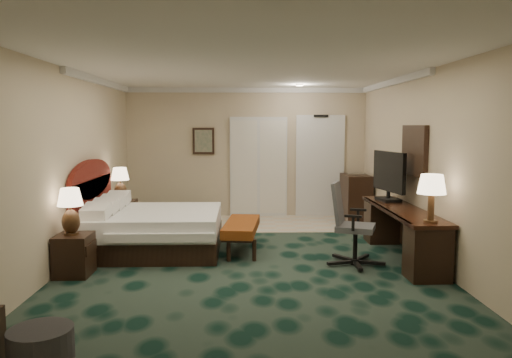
{
  "coord_description": "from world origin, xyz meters",
  "views": [
    {
      "loc": [
        -0.12,
        -6.74,
        1.92
      ],
      "look_at": [
        0.1,
        0.6,
        1.13
      ],
      "focal_mm": 35.0,
      "sensor_mm": 36.0,
      "label": 1
    }
  ],
  "objects_px": {
    "tv": "(389,176)",
    "minibar": "(356,198)",
    "lamp_far": "(120,184)",
    "bed_bench": "(241,236)",
    "lamp_near": "(71,211)",
    "ottoman": "(41,351)",
    "desk": "(401,233)",
    "bed": "(156,231)",
    "nightstand_far": "(122,217)",
    "desk_chair": "(356,224)",
    "nightstand_near": "(74,255)"
  },
  "relations": [
    {
      "from": "tv",
      "to": "minibar",
      "type": "distance_m",
      "value": 2.3
    },
    {
      "from": "tv",
      "to": "lamp_far",
      "type": "bearing_deg",
      "value": 156.75
    },
    {
      "from": "bed_bench",
      "to": "tv",
      "type": "bearing_deg",
      "value": 11.81
    },
    {
      "from": "bed_bench",
      "to": "lamp_near",
      "type": "bearing_deg",
      "value": -145.22
    },
    {
      "from": "ottoman",
      "to": "desk",
      "type": "distance_m",
      "value": 5.09
    },
    {
      "from": "bed",
      "to": "nightstand_far",
      "type": "height_order",
      "value": "bed"
    },
    {
      "from": "lamp_near",
      "to": "minibar",
      "type": "distance_m",
      "value": 5.78
    },
    {
      "from": "nightstand_far",
      "to": "desk_chair",
      "type": "xyz_separation_m",
      "value": [
        3.7,
        -2.12,
        0.28
      ]
    },
    {
      "from": "ottoman",
      "to": "desk",
      "type": "bearing_deg",
      "value": 40.19
    },
    {
      "from": "bed",
      "to": "ottoman",
      "type": "xyz_separation_m",
      "value": [
        -0.25,
        -3.81,
        -0.13
      ]
    },
    {
      "from": "ottoman",
      "to": "bed",
      "type": "bearing_deg",
      "value": 86.26
    },
    {
      "from": "bed_bench",
      "to": "ottoman",
      "type": "height_order",
      "value": "bed_bench"
    },
    {
      "from": "bed",
      "to": "ottoman",
      "type": "distance_m",
      "value": 3.82
    },
    {
      "from": "desk_chair",
      "to": "desk",
      "type": "bearing_deg",
      "value": 43.95
    },
    {
      "from": "desk",
      "to": "desk_chair",
      "type": "bearing_deg",
      "value": -156.27
    },
    {
      "from": "desk_chair",
      "to": "bed",
      "type": "bearing_deg",
      "value": -176.39
    },
    {
      "from": "minibar",
      "to": "lamp_far",
      "type": "bearing_deg",
      "value": -166.2
    },
    {
      "from": "nightstand_near",
      "to": "tv",
      "type": "relative_size",
      "value": 0.53
    },
    {
      "from": "lamp_near",
      "to": "bed_bench",
      "type": "bearing_deg",
      "value": 28.49
    },
    {
      "from": "lamp_near",
      "to": "ottoman",
      "type": "xyz_separation_m",
      "value": [
        0.61,
        -2.57,
        -0.65
      ]
    },
    {
      "from": "nightstand_far",
      "to": "desk",
      "type": "bearing_deg",
      "value": -21.88
    },
    {
      "from": "bed_bench",
      "to": "desk",
      "type": "distance_m",
      "value": 2.37
    },
    {
      "from": "bed",
      "to": "lamp_near",
      "type": "bearing_deg",
      "value": -124.73
    },
    {
      "from": "desk_chair",
      "to": "tv",
      "type": "bearing_deg",
      "value": 73.93
    },
    {
      "from": "bed",
      "to": "nightstand_far",
      "type": "bearing_deg",
      "value": 123.0
    },
    {
      "from": "desk_chair",
      "to": "nightstand_far",
      "type": "bearing_deg",
      "value": 170.44
    },
    {
      "from": "nightstand_far",
      "to": "lamp_near",
      "type": "relative_size",
      "value": 0.98
    },
    {
      "from": "ottoman",
      "to": "desk",
      "type": "height_order",
      "value": "desk"
    },
    {
      "from": "nightstand_far",
      "to": "desk",
      "type": "xyz_separation_m",
      "value": [
        4.45,
        -1.79,
        0.07
      ]
    },
    {
      "from": "desk",
      "to": "tv",
      "type": "bearing_deg",
      "value": 90.07
    },
    {
      "from": "nightstand_far",
      "to": "lamp_far",
      "type": "height_order",
      "value": "lamp_far"
    },
    {
      "from": "nightstand_near",
      "to": "lamp_near",
      "type": "xyz_separation_m",
      "value": [
        -0.02,
        -0.0,
        0.57
      ]
    },
    {
      "from": "bed",
      "to": "tv",
      "type": "bearing_deg",
      "value": 2.53
    },
    {
      "from": "bed_bench",
      "to": "ottoman",
      "type": "relative_size",
      "value": 2.7
    },
    {
      "from": "lamp_far",
      "to": "desk_chair",
      "type": "height_order",
      "value": "lamp_far"
    },
    {
      "from": "lamp_near",
      "to": "lamp_far",
      "type": "height_order",
      "value": "lamp_far"
    },
    {
      "from": "nightstand_near",
      "to": "minibar",
      "type": "relative_size",
      "value": 0.57
    },
    {
      "from": "nightstand_near",
      "to": "nightstand_far",
      "type": "height_order",
      "value": "nightstand_far"
    },
    {
      "from": "ottoman",
      "to": "minibar",
      "type": "xyz_separation_m",
      "value": [
        3.88,
        6.18,
        0.29
      ]
    },
    {
      "from": "nightstand_far",
      "to": "lamp_far",
      "type": "xyz_separation_m",
      "value": [
        -0.02,
        0.01,
        0.59
      ]
    },
    {
      "from": "lamp_far",
      "to": "ottoman",
      "type": "height_order",
      "value": "lamp_far"
    },
    {
      "from": "nightstand_far",
      "to": "desk_chair",
      "type": "bearing_deg",
      "value": -29.78
    },
    {
      "from": "bed",
      "to": "desk",
      "type": "relative_size",
      "value": 0.77
    },
    {
      "from": "desk_chair",
      "to": "minibar",
      "type": "bearing_deg",
      "value": 97.17
    },
    {
      "from": "lamp_far",
      "to": "desk_chair",
      "type": "xyz_separation_m",
      "value": [
        3.72,
        -2.13,
        -0.31
      ]
    },
    {
      "from": "lamp_near",
      "to": "desk_chair",
      "type": "relative_size",
      "value": 0.53
    },
    {
      "from": "lamp_far",
      "to": "bed",
      "type": "bearing_deg",
      "value": -56.72
    },
    {
      "from": "ottoman",
      "to": "desk_chair",
      "type": "distance_m",
      "value": 4.32
    },
    {
      "from": "lamp_far",
      "to": "lamp_near",
      "type": "bearing_deg",
      "value": -90.64
    },
    {
      "from": "bed",
      "to": "desk_chair",
      "type": "distance_m",
      "value": 3.02
    }
  ]
}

